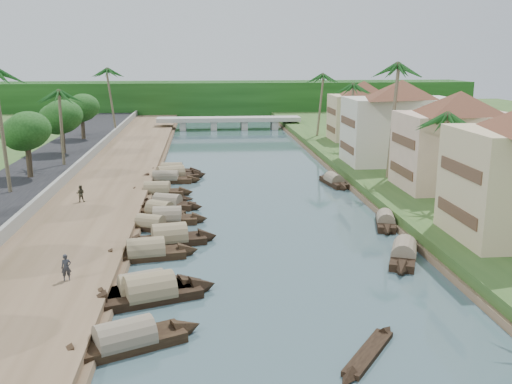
{
  "coord_description": "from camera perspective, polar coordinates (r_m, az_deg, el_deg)",
  "views": [
    {
      "loc": [
        -5.27,
        -40.21,
        14.34
      ],
      "look_at": [
        -0.45,
        10.68,
        2.0
      ],
      "focal_mm": 40.0,
      "sensor_mm": 36.0,
      "label": 1
    }
  ],
  "objects": [
    {
      "name": "ground",
      "position": [
        43.02,
        1.95,
        -5.91
      ],
      "size": [
        220.0,
        220.0,
        0.0
      ],
      "primitive_type": "plane",
      "color": "#395156",
      "rests_on": "ground"
    },
    {
      "name": "left_bank",
      "position": [
        62.73,
        -15.12,
        0.25
      ],
      "size": [
        10.0,
        180.0,
        0.8
      ],
      "primitive_type": "cube",
      "color": "brown",
      "rests_on": "ground"
    },
    {
      "name": "right_bank",
      "position": [
        66.36,
        16.17,
        1.07
      ],
      "size": [
        16.0,
        180.0,
        1.2
      ],
      "primitive_type": "cube",
      "color": "#2C4B1E",
      "rests_on": "ground"
    },
    {
      "name": "road",
      "position": [
        64.66,
        -22.58,
        0.34
      ],
      "size": [
        8.0,
        180.0,
        1.4
      ],
      "primitive_type": "cube",
      "color": "black",
      "rests_on": "ground"
    },
    {
      "name": "retaining_wall",
      "position": [
        63.38,
        -18.92,
        1.0
      ],
      "size": [
        0.4,
        180.0,
        1.1
      ],
      "primitive_type": "cube",
      "color": "gray",
      "rests_on": "left_bank"
    },
    {
      "name": "treeline",
      "position": [
        140.69,
        -3.3,
        9.33
      ],
      "size": [
        120.0,
        14.0,
        8.0
      ],
      "color": "#12340E",
      "rests_on": "ground"
    },
    {
      "name": "bridge",
      "position": [
        113.04,
        -2.73,
        7.14
      ],
      "size": [
        28.0,
        4.0,
        2.4
      ],
      "color": "#9D9C93",
      "rests_on": "ground"
    },
    {
      "name": "building_mid",
      "position": [
        60.37,
        19.46,
        4.98
      ],
      "size": [
        14.11,
        14.11,
        9.7
      ],
      "color": "beige",
      "rests_on": "right_bank"
    },
    {
      "name": "building_far",
      "position": [
        72.84,
        14.19,
        6.89
      ],
      "size": [
        15.59,
        15.59,
        10.2
      ],
      "color": "beige",
      "rests_on": "right_bank"
    },
    {
      "name": "building_distant",
      "position": [
        92.15,
        10.63,
        8.07
      ],
      "size": [
        12.62,
        12.62,
        9.2
      ],
      "color": "tan",
      "rests_on": "right_bank"
    },
    {
      "name": "sampan_0",
      "position": [
        30.09,
        -12.97,
        -14.36
      ],
      "size": [
        8.38,
        5.03,
        2.22
      ],
      "rotation": [
        0.0,
        0.0,
        0.43
      ],
      "color": "black",
      "rests_on": "ground"
    },
    {
      "name": "sampan_1",
      "position": [
        35.2,
        -10.57,
        -9.96
      ],
      "size": [
        8.76,
        4.65,
        2.51
      ],
      "rotation": [
        0.0,
        0.0,
        0.33
      ],
      "color": "black",
      "rests_on": "ground"
    },
    {
      "name": "sampan_2",
      "position": [
        35.79,
        -11.29,
        -9.61
      ],
      "size": [
        8.17,
        3.62,
        2.13
      ],
      "rotation": [
        0.0,
        0.0,
        0.26
      ],
      "color": "black",
      "rests_on": "ground"
    },
    {
      "name": "sampan_3",
      "position": [
        35.98,
        -11.3,
        -9.48
      ],
      "size": [
        7.96,
        4.36,
        2.14
      ],
      "rotation": [
        0.0,
        0.0,
        0.37
      ],
      "color": "black",
      "rests_on": "ground"
    },
    {
      "name": "sampan_4",
      "position": [
        42.09,
        -10.95,
        -6.01
      ],
      "size": [
        8.03,
        2.99,
        2.23
      ],
      "rotation": [
        0.0,
        0.0,
        0.17
      ],
      "color": "black",
      "rests_on": "ground"
    },
    {
      "name": "sampan_5",
      "position": [
        44.87,
        -8.64,
        -4.66
      ],
      "size": [
        8.01,
        3.41,
        2.46
      ],
      "rotation": [
        0.0,
        0.0,
        0.2
      ],
      "color": "black",
      "rests_on": "ground"
    },
    {
      "name": "sampan_6",
      "position": [
        50.38,
        -8.85,
        -2.64
      ],
      "size": [
        7.24,
        1.93,
        2.17
      ],
      "rotation": [
        0.0,
        0.0,
        -0.0
      ],
      "color": "black",
      "rests_on": "ground"
    },
    {
      "name": "sampan_7",
      "position": [
        48.71,
        -10.52,
        -3.29
      ],
      "size": [
        6.57,
        3.86,
        1.81
      ],
      "rotation": [
        0.0,
        0.0,
        -0.41
      ],
      "color": "black",
      "rests_on": "ground"
    },
    {
      "name": "sampan_8",
      "position": [
        52.65,
        -9.6,
        -1.97
      ],
      "size": [
        6.28,
        4.6,
        2.02
      ],
      "rotation": [
        0.0,
        0.0,
        -0.54
      ],
      "color": "black",
      "rests_on": "ground"
    },
    {
      "name": "sampan_9",
      "position": [
        55.44,
        -8.84,
        -1.15
      ],
      "size": [
        7.42,
        4.03,
        1.92
      ],
      "rotation": [
        0.0,
        0.0,
        -0.37
      ],
      "color": "black",
      "rests_on": "ground"
    },
    {
      "name": "sampan_10",
      "position": [
        60.52,
        -9.84,
        0.06
      ],
      "size": [
        7.83,
        2.21,
        2.14
      ],
      "rotation": [
        0.0,
        0.0,
        -0.07
      ],
      "color": "black",
      "rests_on": "ground"
    },
    {
      "name": "sampan_11",
      "position": [
        67.83,
        -8.5,
        1.58
      ],
      "size": [
        9.05,
        4.47,
        2.5
      ],
      "rotation": [
        0.0,
        0.0,
        0.3
      ],
      "color": "black",
      "rests_on": "ground"
    },
    {
      "name": "sampan_12",
      "position": [
        66.33,
        -9.03,
        1.28
      ],
      "size": [
        8.51,
        2.09,
        2.03
      ],
      "rotation": [
        0.0,
        0.0,
        -0.07
      ],
      "color": "black",
      "rests_on": "ground"
    },
    {
      "name": "sampan_13",
      "position": [
        70.94,
        -8.4,
        2.1
      ],
      "size": [
        7.56,
        2.0,
        2.08
      ],
      "rotation": [
        0.0,
        0.0,
        -0.05
      ],
      "color": "black",
      "rests_on": "ground"
    },
    {
      "name": "sampan_14",
      "position": [
        42.63,
        14.58,
        -5.96
      ],
      "size": [
        4.57,
        8.22,
        2.03
      ],
      "rotation": [
        0.0,
        0.0,
        1.18
      ],
      "color": "black",
      "rests_on": "ground"
    },
    {
      "name": "sampan_15",
      "position": [
        50.21,
        12.83,
        -2.89
      ],
      "size": [
        2.92,
        6.63,
        1.81
      ],
      "rotation": [
        0.0,
        0.0,
        1.32
      ],
      "color": "black",
      "rests_on": "ground"
    },
    {
      "name": "sampan_16",
      "position": [
        65.06,
        7.79,
        1.07
      ],
      "size": [
        2.52,
        7.54,
        1.86
      ],
      "rotation": [
        0.0,
        0.0,
        1.73
      ],
      "color": "black",
      "rests_on": "ground"
    },
    {
      "name": "canoe_0",
      "position": [
        29.5,
        11.19,
        -15.57
      ],
      "size": [
        4.71,
        5.98,
        0.89
      ],
      "rotation": [
        0.0,
        0.0,
        0.94
      ],
      "color": "black",
      "rests_on": "ground"
    },
    {
      "name": "canoe_1",
      "position": [
        45.24,
        -10.82,
        -5.03
      ],
      "size": [
        5.45,
        1.02,
        0.88
      ],
      "rotation": [
        0.0,
        0.0,
        -0.03
      ],
      "color": "black",
      "rests_on": "ground"
    },
    {
      "name": "canoe_2",
      "position": [
        57.76,
        -9.21,
        -0.88
      ],
      "size": [
        6.12,
        2.05,
        0.88
      ],
      "rotation": [
        0.0,
        0.0,
        0.2
      ],
      "color": "black",
      "rests_on": "ground"
    },
    {
      "name": "palm_1",
      "position": [
        52.78,
        18.53,
        7.11
      ],
      "size": [
        3.2,
        3.2,
        9.57
      ],
      "color": "#72644C",
      "rests_on": "ground"
    },
    {
      "name": "palm_2",
      "position": [
        62.99,
        13.66,
        11.97
      ],
      "size": [
        3.2,
        3.2,
        13.66
      ],
      "color": "#72644C",
      "rests_on": "ground"
    },
    {
      "name": "palm_3",
      "position": [
        82.59,
        9.68,
        10.38
      ],
      "size": [
        3.2,
        3.2,
        10.57
      ],
      "color": "#72644C",
      "rests_on": "ground"
    },
    {
      "name": "palm_6",
      "position": [
        71.77,
        -19.14,
        9.31
      ],
      "size": [
        3.2,
        3.2,
        10.27
      ],
      "color": "#72644C",
      "rests_on": "ground"
    },
    {
      "name": "palm_7",
      "position": [
        95.33,
        6.38,
        11.41
      ],
      "size": [
        3.2,
        3.2,
        11.47
      ],
      "color": "#72644C",
      "rests_on": "ground"
    },
    {
      "name": "palm_8",
      "position": [
        102.24,
        -14.28,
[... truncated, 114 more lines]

